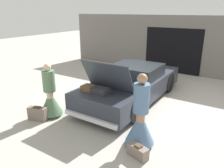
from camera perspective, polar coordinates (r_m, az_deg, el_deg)
ground_plane at (r=7.83m, az=5.11°, el=-4.01°), size 40.00×40.00×0.00m
garage_wall_back at (r=11.37m, az=15.73°, el=9.84°), size 12.00×0.14×2.80m
car at (r=7.64m, az=5.27°, el=-0.07°), size 1.85×4.78×1.68m
person_left at (r=6.69m, az=-15.80°, el=-3.51°), size 0.68×0.68×1.61m
person_right at (r=5.08m, az=7.41°, el=-9.61°), size 0.68×0.68×1.75m
suitcase_beside_left_person at (r=6.67m, az=-18.86°, el=-7.36°), size 0.58×0.36×0.42m
suitcase_beside_right_person at (r=4.94m, az=6.84°, el=-17.12°), size 0.50×0.33×0.30m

